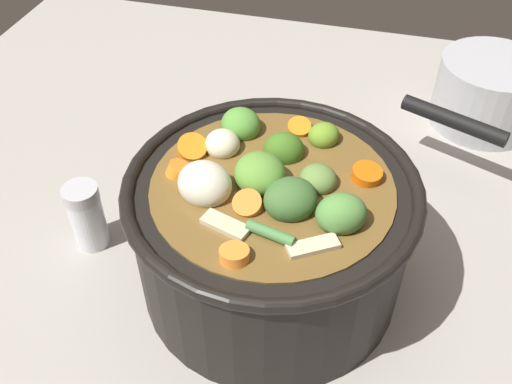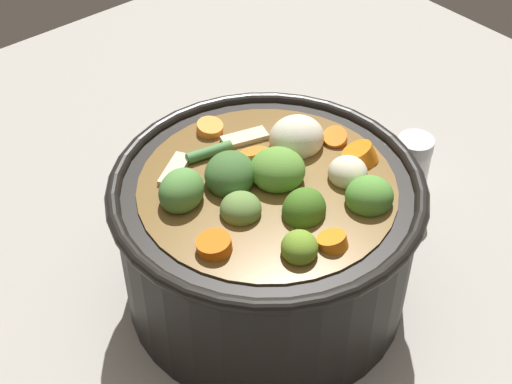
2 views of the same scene
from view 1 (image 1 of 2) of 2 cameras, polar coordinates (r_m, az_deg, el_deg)
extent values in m
plane|color=#9E998E|center=(0.59, 1.39, -8.55)|extent=(1.10, 1.10, 0.00)
cylinder|color=black|center=(0.54, 1.50, -4.39)|extent=(0.25, 0.25, 0.13)
torus|color=black|center=(0.49, 1.63, 0.55)|extent=(0.26, 0.26, 0.01)
cylinder|color=brown|center=(0.53, 1.51, -4.02)|extent=(0.21, 0.21, 0.12)
ellipsoid|color=#5C9437|center=(0.49, 0.44, 1.95)|extent=(0.06, 0.06, 0.03)
ellipsoid|color=olive|center=(0.49, 6.17, 1.24)|extent=(0.04, 0.04, 0.02)
ellipsoid|color=#406F1F|center=(0.52, 3.08, 4.08)|extent=(0.04, 0.04, 0.03)
ellipsoid|color=#549437|center=(0.55, -1.52, 6.69)|extent=(0.05, 0.05, 0.03)
ellipsoid|color=#558C40|center=(0.46, 8.46, -2.17)|extent=(0.05, 0.05, 0.03)
ellipsoid|color=#3F6931|center=(0.47, 3.45, -0.75)|extent=(0.06, 0.06, 0.03)
ellipsoid|color=olive|center=(0.54, 6.74, 5.60)|extent=(0.04, 0.04, 0.02)
cylinder|color=#E3600D|center=(0.50, 10.89, 1.54)|extent=(0.04, 0.04, 0.02)
cylinder|color=orange|center=(0.43, -2.17, -6.40)|extent=(0.03, 0.03, 0.02)
cylinder|color=orange|center=(0.51, -7.70, 2.09)|extent=(0.03, 0.03, 0.02)
cylinder|color=orange|center=(0.47, -0.79, -1.32)|extent=(0.03, 0.03, 0.02)
cylinder|color=orange|center=(0.55, 4.31, 6.28)|extent=(0.03, 0.03, 0.02)
cylinder|color=orange|center=(0.53, -6.38, 4.23)|extent=(0.04, 0.04, 0.03)
ellipsoid|color=beige|center=(0.53, -3.35, 4.78)|extent=(0.04, 0.04, 0.03)
ellipsoid|color=beige|center=(0.48, -5.11, 0.78)|extent=(0.06, 0.06, 0.04)
cylinder|color=#487F43|center=(0.44, 1.45, -4.12)|extent=(0.02, 0.04, 0.01)
cube|color=beige|center=(0.44, 5.68, -5.39)|extent=(0.03, 0.04, 0.01)
cube|color=beige|center=(0.45, -3.05, -3.30)|extent=(0.03, 0.04, 0.01)
cylinder|color=silver|center=(0.62, -16.45, -2.93)|extent=(0.04, 0.04, 0.06)
cylinder|color=#B7B7BC|center=(0.59, -17.17, -0.35)|extent=(0.04, 0.04, 0.01)
cylinder|color=#ADADB2|center=(0.81, 22.07, 9.12)|extent=(0.14, 0.14, 0.09)
cylinder|color=black|center=(0.69, 19.04, 6.76)|extent=(0.06, 0.12, 0.02)
camera|label=2|loc=(0.73, 44.28, 39.93)|focal=52.45mm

